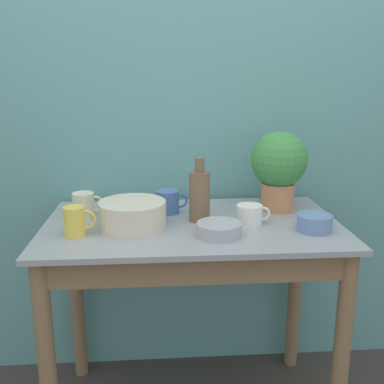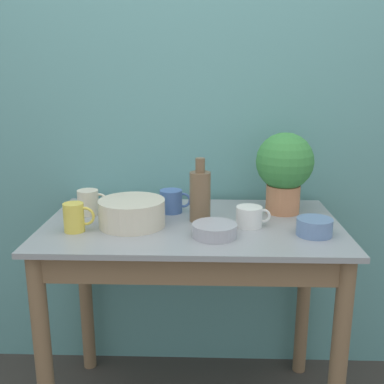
% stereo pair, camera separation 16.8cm
% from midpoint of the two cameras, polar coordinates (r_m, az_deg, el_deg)
% --- Properties ---
extents(wall_back, '(6.00, 0.05, 2.40)m').
position_cam_midpoint_polar(wall_back, '(2.02, -3.21, 9.31)').
color(wall_back, '#609E9E').
rests_on(wall_back, ground_plane).
extents(counter_table, '(1.12, 0.66, 0.84)m').
position_cam_midpoint_polar(counter_table, '(1.76, -2.72, -9.93)').
color(counter_table, '#846647').
rests_on(counter_table, ground_plane).
extents(potted_plant, '(0.23, 0.23, 0.33)m').
position_cam_midpoint_polar(potted_plant, '(1.85, 8.43, 3.36)').
color(potted_plant, tan).
rests_on(potted_plant, counter_table).
extents(bowl_wash_large, '(0.25, 0.25, 0.10)m').
position_cam_midpoint_polar(bowl_wash_large, '(1.67, -10.44, -2.88)').
color(bowl_wash_large, beige).
rests_on(bowl_wash_large, counter_table).
extents(bottle_tall, '(0.08, 0.08, 0.25)m').
position_cam_midpoint_polar(bottle_tall, '(1.71, -1.87, -0.41)').
color(bottle_tall, brown).
rests_on(bottle_tall, counter_table).
extents(mug_white, '(0.13, 0.10, 0.08)m').
position_cam_midpoint_polar(mug_white, '(1.68, 4.53, -2.95)').
color(mug_white, white).
rests_on(mug_white, counter_table).
extents(mug_yellow, '(0.11, 0.07, 0.10)m').
position_cam_midpoint_polar(mug_yellow, '(1.64, -17.50, -3.59)').
color(mug_yellow, '#E5CC4C').
rests_on(mug_yellow, counter_table).
extents(mug_cream, '(0.12, 0.08, 0.10)m').
position_cam_midpoint_polar(mug_cream, '(1.83, -16.12, -1.67)').
color(mug_cream, beige).
rests_on(mug_cream, counter_table).
extents(mug_blue, '(0.13, 0.09, 0.09)m').
position_cam_midpoint_polar(mug_blue, '(1.83, -5.68, -1.28)').
color(mug_blue, '#4C70B7').
rests_on(mug_blue, counter_table).
extents(bowl_small_steel, '(0.16, 0.16, 0.05)m').
position_cam_midpoint_polar(bowl_small_steel, '(1.57, 0.36, -4.81)').
color(bowl_small_steel, '#A8A8B2').
rests_on(bowl_small_steel, counter_table).
extents(bowl_small_blue, '(0.13, 0.13, 0.06)m').
position_cam_midpoint_polar(bowl_small_blue, '(1.65, 12.51, -3.88)').
color(bowl_small_blue, '#6684B2').
rests_on(bowl_small_blue, counter_table).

